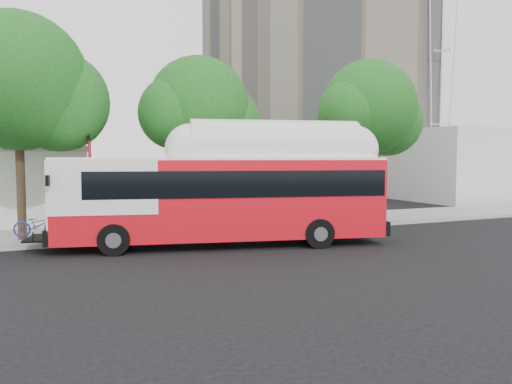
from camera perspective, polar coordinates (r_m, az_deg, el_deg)
ground at (r=19.98m, az=1.35°, el=-6.58°), size 120.00×120.00×0.00m
sidewalk at (r=25.94m, az=-4.71°, el=-3.98°), size 60.00×5.00×0.15m
curb_strip at (r=23.52m, az=-2.66°, el=-4.79°), size 60.00×0.30×0.15m
red_curb_segment at (r=22.64m, az=-9.80°, el=-5.18°), size 10.00×0.32×0.16m
street_tree_left at (r=23.57m, az=-24.42°, el=10.80°), size 6.67×5.80×9.74m
street_tree_mid at (r=25.18m, az=-5.75°, el=9.08°), size 5.75×5.00×8.62m
street_tree_right at (r=29.68m, az=13.38°, el=8.89°), size 6.21×5.40×9.18m
apartment_tower at (r=54.63m, az=6.44°, el=18.77°), size 18.00×18.00×37.00m
horizon_block at (r=51.08m, az=25.04°, el=2.87°), size 20.00×12.00×6.00m
transit_bus at (r=20.62m, az=-3.50°, el=-0.77°), size 14.36×5.65×4.19m
signal_pole at (r=22.53m, az=-18.39°, el=0.49°), size 0.13×0.44×4.62m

